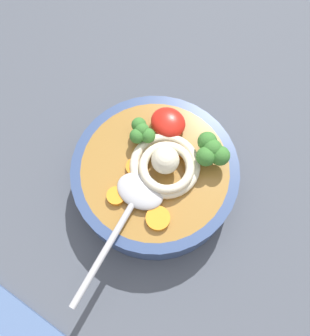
{
  "coord_description": "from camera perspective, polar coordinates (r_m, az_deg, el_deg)",
  "views": [
    {
      "loc": [
        9.43,
        -9.99,
        49.86
      ],
      "look_at": [
        -1.41,
        2.36,
        8.55
      ],
      "focal_mm": 37.44,
      "sensor_mm": 36.0,
      "label": 1
    }
  ],
  "objects": [
    {
      "name": "chili_sauce_dollop",
      "position": [
        0.46,
        2.15,
        7.42
      ],
      "size": [
        4.71,
        4.24,
        2.12
      ],
      "primitive_type": "ellipsoid",
      "color": "red",
      "rests_on": "soup_bowl"
    },
    {
      "name": "carrot_slice_left",
      "position": [
        0.42,
        0.48,
        -8.2
      ],
      "size": [
        2.94,
        2.94,
        0.78
      ],
      "primitive_type": "cylinder",
      "color": "orange",
      "rests_on": "soup_bowl"
    },
    {
      "name": "noodle_pile",
      "position": [
        0.43,
        1.72,
        0.56
      ],
      "size": [
        9.8,
        9.61,
        3.94
      ],
      "color": "beige",
      "rests_on": "soup_bowl"
    },
    {
      "name": "carrot_slice_rear",
      "position": [
        0.45,
        5.22,
        2.4
      ],
      "size": [
        2.01,
        2.01,
        0.79
      ],
      "primitive_type": "cylinder",
      "color": "orange",
      "rests_on": "soup_bowl"
    },
    {
      "name": "table_slab",
      "position": [
        0.5,
        -0.57,
        -5.84
      ],
      "size": [
        112.42,
        112.42,
        3.02
      ],
      "primitive_type": "cube",
      "color": "#474C56",
      "rests_on": "ground"
    },
    {
      "name": "carrot_slice_beside_noodles",
      "position": [
        0.44,
        -3.15,
        0.15
      ],
      "size": [
        2.5,
        2.5,
        0.6
      ],
      "primitive_type": "cylinder",
      "color": "orange",
      "rests_on": "soup_bowl"
    },
    {
      "name": "soup_bowl",
      "position": [
        0.47,
        0.0,
        -1.21
      ],
      "size": [
        21.62,
        21.62,
        5.53
      ],
      "color": "#334775",
      "rests_on": "table_slab"
    },
    {
      "name": "broccoli_floret_near_spoon",
      "position": [
        0.45,
        -2.21,
        5.9
      ],
      "size": [
        3.77,
        3.24,
        2.98
      ],
      "color": "#7A9E60",
      "rests_on": "soup_bowl"
    },
    {
      "name": "carrot_slice_extra_a",
      "position": [
        0.43,
        -6.34,
        -4.56
      ],
      "size": [
        2.32,
        2.32,
        0.77
      ],
      "primitive_type": "cylinder",
      "color": "orange",
      "rests_on": "soup_bowl"
    },
    {
      "name": "soup_spoon",
      "position": [
        0.42,
        -3.36,
        -5.33
      ],
      "size": [
        7.13,
        17.53,
        1.6
      ],
      "rotation": [
        0.0,
        0.0,
        4.94
      ],
      "color": "#B7B7BC",
      "rests_on": "soup_bowl"
    },
    {
      "name": "broccoli_floret_right",
      "position": [
        0.43,
        9.16,
        2.78
      ],
      "size": [
        4.79,
        4.12,
        3.79
      ],
      "color": "#7A9E60",
      "rests_on": "soup_bowl"
    }
  ]
}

